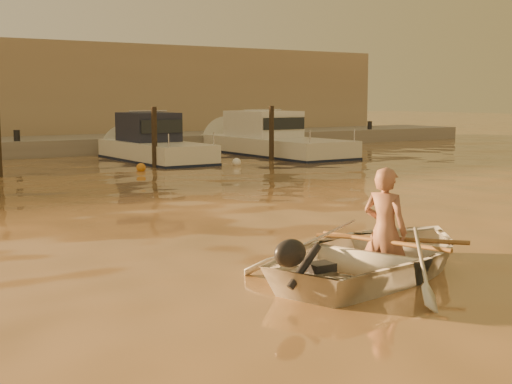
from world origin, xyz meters
TOP-DOWN VIEW (x-y plane):
  - ground_plane at (0.00, 0.00)m, footprint 160.00×160.00m
  - dinghy at (1.11, -0.85)m, footprint 4.46×3.78m
  - person at (1.21, -0.82)m, footprint 0.59×0.72m
  - outboard_motor at (-0.31, -1.33)m, footprint 0.98×0.67m
  - oar_port at (1.35, -0.77)m, footprint 1.12×1.84m
  - oar_starboard at (1.16, -0.84)m, footprint 0.37×2.09m
  - moored_boat_4 at (5.88, 16.00)m, footprint 2.12×6.59m
  - moored_boat_5 at (11.13, 16.00)m, footprint 2.59×8.56m
  - piling_3 at (4.80, 13.80)m, footprint 0.18×0.18m
  - piling_4 at (9.50, 13.80)m, footprint 0.18×0.18m
  - fender_d at (3.94, 13.02)m, footprint 0.30×0.30m
  - fender_e at (7.47, 12.96)m, footprint 0.30×0.30m

SIDE VIEW (x-z plane):
  - ground_plane at x=0.00m, z-range 0.00..0.00m
  - fender_d at x=3.94m, z-range -0.05..0.25m
  - fender_e at x=7.47m, z-range -0.05..0.25m
  - dinghy at x=1.11m, z-range -0.12..0.67m
  - outboard_motor at x=-0.31m, z-range -0.07..0.63m
  - oar_port at x=1.35m, z-range 0.35..0.49m
  - oar_starboard at x=1.16m, z-range 0.35..0.49m
  - person at x=1.21m, z-range -0.30..1.41m
  - moored_boat_4 at x=5.88m, z-range -0.25..1.50m
  - moored_boat_5 at x=11.13m, z-range -0.25..1.50m
  - piling_3 at x=4.80m, z-range -0.20..2.00m
  - piling_4 at x=9.50m, z-range -0.20..2.00m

